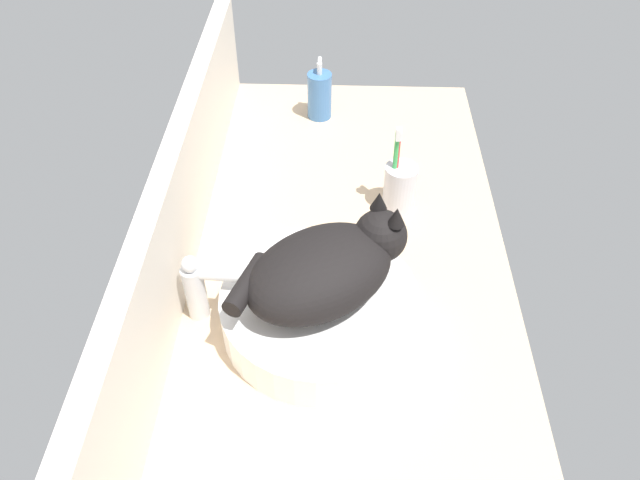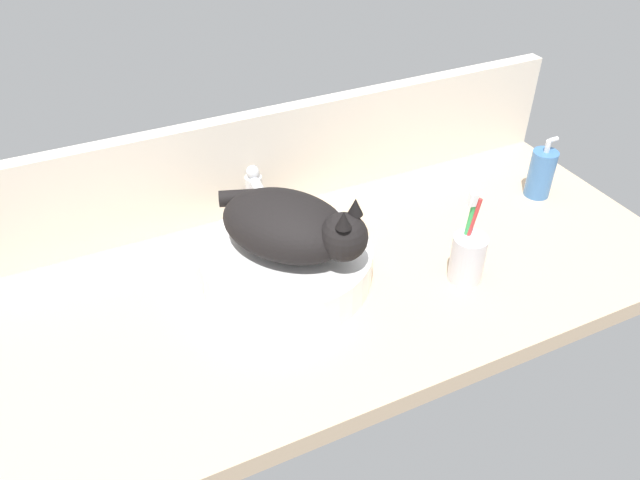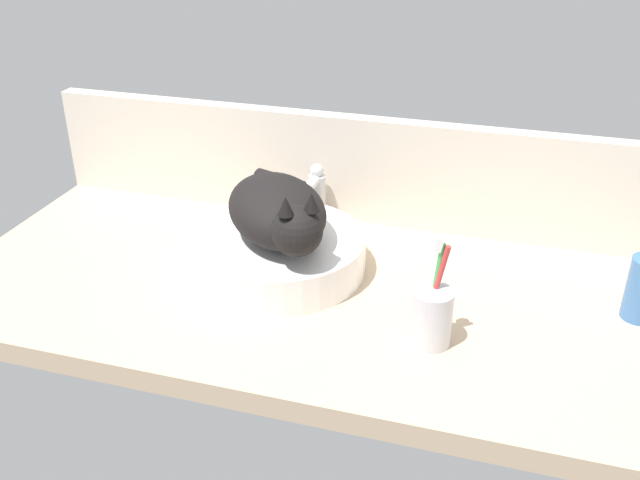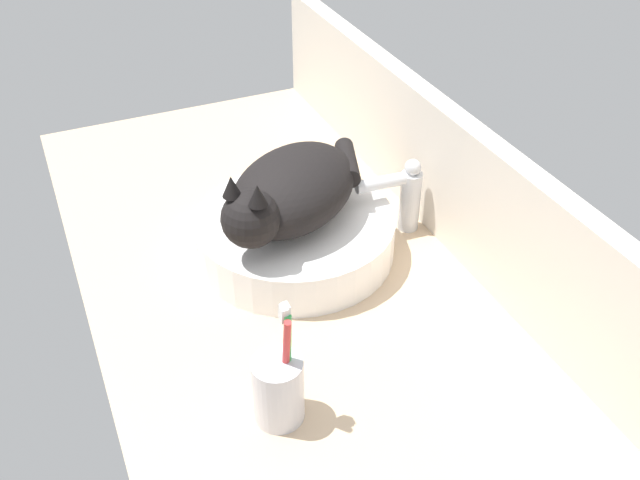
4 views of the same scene
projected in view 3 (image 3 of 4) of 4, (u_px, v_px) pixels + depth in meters
The scene contains 6 objects.
ground_plane at pixel (321, 296), 130.58cm from camera, with size 137.56×61.94×4.00cm, color #D1B28E.
backsplash_panel at pixel (360, 170), 148.92cm from camera, with size 137.56×3.60×22.77cm, color silver.
sink_basin at pixel (278, 253), 133.46cm from camera, with size 32.72×32.72×7.05cm, color white.
cat at pixel (279, 212), 127.97cm from camera, with size 28.50×30.21×14.00cm.
faucet at pixel (315, 194), 147.86cm from camera, with size 3.60×11.85×13.60cm.
toothbrush_cup at pixel (432, 315), 112.38cm from camera, with size 6.55×6.55×18.69cm.
Camera 3 is at (31.16, -105.76, 68.71)cm, focal length 40.00 mm.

